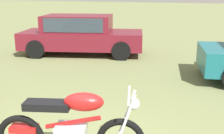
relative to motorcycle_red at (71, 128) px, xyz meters
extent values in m
cylinder|color=silver|center=(0.63, 0.34, 0.16)|extent=(0.26, 0.13, 0.73)
cylinder|color=silver|center=(0.70, 0.17, 0.16)|extent=(0.26, 0.13, 0.73)
cylinder|color=red|center=(0.02, 0.01, 0.09)|extent=(0.71, 0.32, 0.21)
ellipsoid|color=red|center=(0.16, 0.07, 0.38)|extent=(0.58, 0.43, 0.24)
cube|color=black|center=(-0.29, -0.10, 0.32)|extent=(0.65, 0.44, 0.10)
cube|color=red|center=(-0.60, -0.22, -0.03)|extent=(0.40, 0.29, 0.08)
cylinder|color=silver|center=(0.70, 0.27, 0.49)|extent=(0.25, 0.61, 0.03)
sphere|color=silver|center=(0.76, 0.29, 0.37)|extent=(0.21, 0.21, 0.16)
cube|color=maroon|center=(-3.42, 6.06, 0.06)|extent=(4.70, 3.11, 0.60)
cube|color=maroon|center=(-3.56, 6.01, 0.64)|extent=(2.79, 2.29, 0.60)
cube|color=#2D3842|center=(-3.56, 6.01, 0.66)|extent=(2.46, 2.20, 0.48)
cylinder|color=black|center=(-2.30, 7.32, -0.17)|extent=(0.68, 0.42, 0.64)
cylinder|color=black|center=(-1.75, 5.78, -0.17)|extent=(0.68, 0.42, 0.64)
cylinder|color=black|center=(-5.09, 6.33, -0.17)|extent=(0.68, 0.42, 0.64)
cylinder|color=black|center=(-4.54, 4.79, -0.17)|extent=(0.68, 0.42, 0.64)
cylinder|color=black|center=(1.42, 5.74, -0.17)|extent=(0.68, 0.38, 0.64)
camera|label=1|loc=(1.93, -2.88, 1.74)|focal=45.78mm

